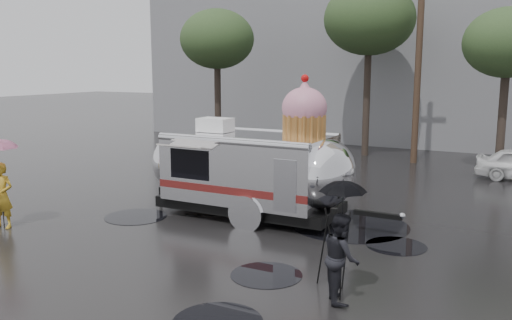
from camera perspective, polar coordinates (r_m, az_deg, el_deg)
The scene contains 13 objects.
ground at distance 13.15m, azimuth -7.57°, elevation -8.90°, with size 120.00×120.00×0.00m, color black.
puddles at distance 13.80m, azimuth 3.58°, elevation -7.90°, with size 8.74×8.73×0.01m.
grey_building at distance 36.02m, azimuth 9.58°, elevation 13.35°, with size 22.00×12.00×13.00m, color slate.
utility_pole at distance 24.61m, azimuth 16.75°, elevation 10.39°, with size 1.60×0.28×9.00m.
tree_left at distance 27.20m, azimuth -4.12°, elevation 12.50°, with size 3.64×3.64×6.95m.
tree_mid at distance 26.25m, azimuth 11.85°, elevation 14.29°, with size 4.20×4.20×8.03m.
tree_right at distance 23.20m, azimuth 24.99°, elevation 11.04°, with size 3.36×3.36×6.42m.
barricade_row at distance 24.11m, azimuth -4.82°, elevation 1.01°, with size 4.30×0.80×1.00m.
airstream_trailer at distance 15.13m, azimuth -0.36°, elevation -0.72°, with size 7.58×2.87×4.08m.
person_left at distance 15.67m, azimuth -25.19°, elevation -3.41°, with size 0.62×0.42×1.74m, color gold.
person_right at distance 10.00m, azimuth 8.96°, elevation -10.07°, with size 0.78×0.44×1.63m, color black.
umbrella_black at distance 9.69m, azimuth 9.13°, elevation -4.04°, with size 1.03×1.03×2.25m.
tripod at distance 10.68m, azimuth 8.18°, elevation -8.23°, with size 0.57×0.63×1.53m.
Camera 1 is at (7.22, -10.15, 4.20)m, focal length 38.00 mm.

